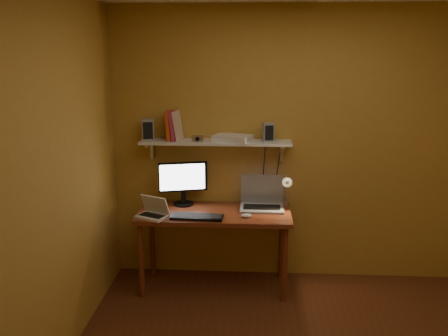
# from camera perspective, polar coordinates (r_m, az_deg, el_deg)

# --- Properties ---
(room) EXTENTS (3.44, 3.24, 2.64)m
(room) POSITION_cam_1_polar(r_m,az_deg,el_deg) (2.98, 10.39, -3.58)
(room) COLOR #572716
(room) RESTS_ON ground
(desk) EXTENTS (1.40, 0.60, 0.75)m
(desk) POSITION_cam_1_polar(r_m,az_deg,el_deg) (4.39, -1.19, -6.33)
(desk) COLOR brown
(desk) RESTS_ON ground
(wall_shelf) EXTENTS (1.40, 0.25, 0.21)m
(wall_shelf) POSITION_cam_1_polar(r_m,az_deg,el_deg) (4.39, -1.03, 3.09)
(wall_shelf) COLOR silver
(wall_shelf) RESTS_ON room
(monitor) EXTENTS (0.45, 0.24, 0.42)m
(monitor) POSITION_cam_1_polar(r_m,az_deg,el_deg) (4.51, -4.94, -1.56)
(monitor) COLOR black
(monitor) RESTS_ON desk
(laptop) EXTENTS (0.40, 0.29, 0.30)m
(laptop) POSITION_cam_1_polar(r_m,az_deg,el_deg) (4.47, 4.58, -3.78)
(laptop) COLOR gray
(laptop) RESTS_ON desk
(netbook) EXTENTS (0.31, 0.28, 0.19)m
(netbook) POSITION_cam_1_polar(r_m,az_deg,el_deg) (4.26, -8.48, -5.15)
(netbook) COLOR silver
(netbook) RESTS_ON desk
(keyboard) EXTENTS (0.47, 0.18, 0.02)m
(keyboard) POSITION_cam_1_polar(r_m,az_deg,el_deg) (4.20, -3.26, -5.90)
(keyboard) COLOR black
(keyboard) RESTS_ON desk
(mouse) EXTENTS (0.10, 0.06, 0.03)m
(mouse) POSITION_cam_1_polar(r_m,az_deg,el_deg) (4.21, 2.72, -5.75)
(mouse) COLOR silver
(mouse) RESTS_ON desk
(desk_lamp) EXTENTS (0.09, 0.23, 0.38)m
(desk_lamp) POSITION_cam_1_polar(r_m,az_deg,el_deg) (4.42, 7.50, -2.31)
(desk_lamp) COLOR silver
(desk_lamp) RESTS_ON desk
(speaker_left) EXTENTS (0.13, 0.13, 0.20)m
(speaker_left) POSITION_cam_1_polar(r_m,az_deg,el_deg) (4.45, -9.16, 4.58)
(speaker_left) COLOR gray
(speaker_left) RESTS_ON wall_shelf
(speaker_right) EXTENTS (0.11, 0.11, 0.17)m
(speaker_right) POSITION_cam_1_polar(r_m,az_deg,el_deg) (4.37, 5.32, 4.33)
(speaker_right) COLOR gray
(speaker_right) RESTS_ON wall_shelf
(books) EXTENTS (0.15, 0.19, 0.27)m
(books) POSITION_cam_1_polar(r_m,az_deg,el_deg) (4.42, -6.07, 5.09)
(books) COLOR #C24018
(books) RESTS_ON wall_shelf
(shelf_camera) EXTENTS (0.11, 0.05, 0.06)m
(shelf_camera) POSITION_cam_1_polar(r_m,az_deg,el_deg) (4.32, -3.18, 3.54)
(shelf_camera) COLOR silver
(shelf_camera) RESTS_ON wall_shelf
(router) EXTENTS (0.39, 0.32, 0.06)m
(router) POSITION_cam_1_polar(r_m,az_deg,el_deg) (4.38, 1.03, 3.64)
(router) COLOR silver
(router) RESTS_ON wall_shelf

